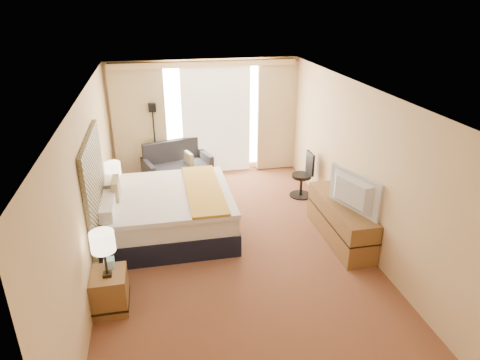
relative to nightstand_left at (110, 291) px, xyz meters
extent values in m
cube|color=maroon|center=(1.87, 1.05, -0.28)|extent=(4.20, 7.00, 0.02)
cube|color=white|center=(1.87, 1.05, 2.33)|extent=(4.20, 7.00, 0.02)
cube|color=beige|center=(1.87, 4.55, 1.02)|extent=(4.20, 0.02, 2.60)
cube|color=beige|center=(1.87, -2.45, 1.02)|extent=(4.20, 0.02, 2.60)
cube|color=beige|center=(-0.23, 1.05, 1.02)|extent=(0.02, 7.00, 2.60)
cube|color=beige|center=(3.97, 1.05, 1.02)|extent=(0.02, 7.00, 2.60)
cube|color=black|center=(-0.19, 1.25, 1.01)|extent=(0.06, 1.85, 1.50)
cube|color=olive|center=(0.00, 0.00, 0.00)|extent=(0.45, 0.52, 0.55)
cube|color=olive|center=(0.00, 2.50, 0.00)|extent=(0.45, 0.52, 0.55)
cube|color=olive|center=(3.70, 1.05, 0.07)|extent=(0.50, 1.80, 0.70)
cube|color=white|center=(2.12, 4.52, 1.04)|extent=(2.30, 0.02, 2.30)
cube|color=#C9BC8D|center=(0.42, 4.43, 0.99)|extent=(1.15, 0.09, 2.50)
cube|color=#C9BC8D|center=(3.52, 4.43, 0.99)|extent=(0.90, 0.09, 2.50)
cube|color=white|center=(2.12, 4.48, 0.99)|extent=(1.55, 0.04, 2.50)
cube|color=beige|center=(1.87, 4.39, 2.25)|extent=(4.00, 0.16, 0.12)
cube|color=black|center=(0.82, 1.87, -0.09)|extent=(2.26, 2.04, 0.38)
cube|color=silver|center=(0.82, 1.87, 0.26)|extent=(2.20, 1.99, 0.32)
cube|color=silver|center=(0.91, 1.87, 0.45)|extent=(2.06, 2.06, 0.08)
cube|color=orange|center=(1.49, 1.87, 0.50)|extent=(0.59, 2.06, 0.04)
cube|color=silver|center=(-0.11, 1.37, 0.58)|extent=(0.30, 0.84, 0.19)
cube|color=silver|center=(-0.11, 2.36, 0.58)|extent=(0.30, 0.84, 0.19)
cube|color=#BFB89D|center=(0.04, 1.87, 0.63)|extent=(0.11, 0.45, 0.39)
cube|color=maroon|center=(1.17, 4.05, -0.15)|extent=(1.59, 1.16, 0.26)
cube|color=#29292E|center=(1.18, 4.00, 0.06)|extent=(1.45, 0.99, 0.16)
cube|color=#29292E|center=(1.08, 4.34, 0.34)|extent=(1.31, 0.54, 0.56)
cube|color=#29292E|center=(0.54, 3.85, 0.09)|extent=(0.33, 0.76, 0.46)
cube|color=#29292E|center=(1.80, 4.25, 0.09)|extent=(0.33, 0.76, 0.46)
cube|color=#BFB89D|center=(1.43, 4.08, 0.24)|extent=(0.19, 0.37, 0.33)
cube|color=black|center=(0.72, 4.35, -0.26)|extent=(0.22, 0.22, 0.02)
cylinder|color=black|center=(0.72, 4.35, 0.53)|extent=(0.03, 0.03, 1.55)
cube|color=black|center=(0.72, 4.35, 1.38)|extent=(0.16, 0.16, 0.18)
cylinder|color=black|center=(3.62, 2.82, -0.26)|extent=(0.46, 0.46, 0.03)
cylinder|color=black|center=(3.62, 2.82, -0.04)|extent=(0.06, 0.06, 0.41)
cylinder|color=black|center=(3.62, 2.82, 0.17)|extent=(0.40, 0.40, 0.06)
cube|color=black|center=(3.79, 2.82, 0.44)|extent=(0.05, 0.37, 0.46)
cube|color=black|center=(0.00, -0.04, 0.30)|extent=(0.11, 0.11, 0.04)
cylinder|color=black|center=(0.00, -0.04, 0.51)|extent=(0.03, 0.03, 0.38)
cylinder|color=beige|center=(0.00, -0.04, 0.79)|extent=(0.30, 0.30, 0.26)
cube|color=black|center=(-0.05, 2.54, 0.29)|extent=(0.10, 0.10, 0.04)
cylinder|color=black|center=(-0.05, 2.54, 0.49)|extent=(0.03, 0.03, 0.35)
cylinder|color=beige|center=(-0.05, 2.54, 0.74)|extent=(0.28, 0.28, 0.24)
cube|color=#8CBDD8|center=(0.02, 0.16, 0.34)|extent=(0.14, 0.14, 0.12)
cube|color=black|center=(-0.01, 2.57, 0.31)|extent=(0.16, 0.13, 0.06)
imported|color=black|center=(3.65, 0.75, 0.74)|extent=(0.48, 1.07, 0.62)
camera|label=1|loc=(0.76, -4.83, 3.59)|focal=32.00mm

